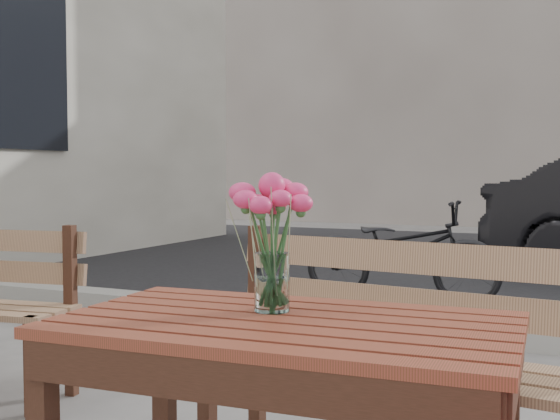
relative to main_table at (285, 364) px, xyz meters
The scene contains 5 objects.
street 4.91m from the main_table, 90.63° to the left, with size 30.00×8.12×0.12m.
main_table is the anchor object (origin of this frame).
main_bench 0.69m from the main_table, 78.30° to the left, with size 1.42×0.56×0.86m.
main_vase 0.35m from the main_table, 133.41° to the left, with size 0.20×0.20×0.36m.
bicycle 4.01m from the main_table, 100.79° to the left, with size 0.55×1.57×0.83m, color black.
Camera 1 is at (0.75, -1.37, 1.04)m, focal length 45.00 mm.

